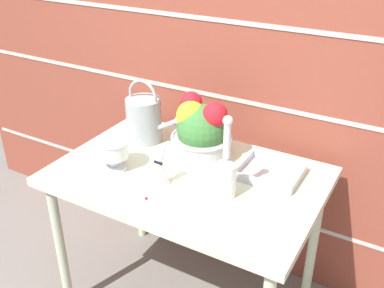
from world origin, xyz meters
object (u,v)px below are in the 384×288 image
Objects in this scene: crystal_pedestal_bowl at (113,151)px; flower_planter at (201,131)px; wire_tray at (270,173)px; watering_can at (145,119)px; figurine_vase at (161,169)px; glass_decanter at (226,172)px.

flower_planter is (0.27, 0.28, 0.04)m from crystal_pedestal_bowl.
watering_can is at bearing 179.24° from wire_tray.
watering_can is at bearing 96.92° from crystal_pedestal_bowl.
wire_tray is (0.36, 0.28, -0.06)m from figurine_vase.
glass_decanter is at bearing 12.09° from figurine_vase.
figurine_vase is 0.45m from wire_tray.
watering_can is at bearing 156.68° from glass_decanter.
wire_tray is (0.63, -0.01, -0.10)m from watering_can.
crystal_pedestal_bowl is (0.03, -0.28, -0.03)m from watering_can.
crystal_pedestal_bowl is 0.50m from glass_decanter.
watering_can is 1.24× the size of wire_tray.
crystal_pedestal_bowl is 0.66m from wire_tray.
figurine_vase is at bearing -45.85° from watering_can.
glass_decanter is at bearing -114.65° from wire_tray.
glass_decanter reaches higher than flower_planter.
flower_planter is 0.83× the size of glass_decanter.
glass_decanter is at bearing 5.75° from crystal_pedestal_bowl.
wire_tray is at bearing 37.65° from figurine_vase.
watering_can is 0.30m from flower_planter.
glass_decanter is 2.02× the size of figurine_vase.
glass_decanter is 1.35× the size of wire_tray.
crystal_pedestal_bowl is 0.42× the size of glass_decanter.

